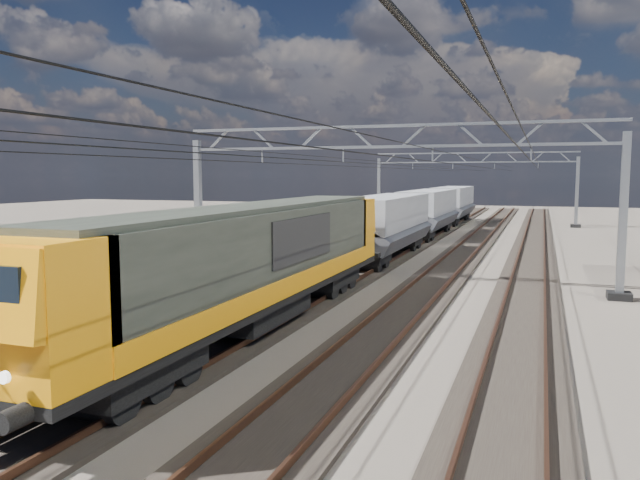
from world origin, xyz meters
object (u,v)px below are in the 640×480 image
(catenary_gantry_far, at_px, (473,185))
(hopper_wagon_lead, at_px, (386,221))
(catenary_gantry_mid, at_px, (386,198))
(locomotive, at_px, (253,258))
(hopper_wagon_mid, at_px, (429,209))
(hopper_wagon_third, at_px, (453,202))

(catenary_gantry_far, bearing_deg, hopper_wagon_lead, -94.13)
(catenary_gantry_mid, height_order, hopper_wagon_lead, catenary_gantry_mid)
(locomotive, height_order, hopper_wagon_mid, locomotive)
(catenary_gantry_far, bearing_deg, locomotive, -92.52)
(hopper_wagon_lead, xyz_separation_m, hopper_wagon_mid, (0.00, 14.20, 0.00))
(catenary_gantry_mid, distance_m, catenary_gantry_far, 36.00)
(locomotive, bearing_deg, hopper_wagon_third, 90.00)
(catenary_gantry_far, xyz_separation_m, hopper_wagon_third, (-2.00, 0.69, -1.67))
(locomotive, relative_size, hopper_wagon_third, 1.62)
(catenary_gantry_mid, relative_size, hopper_wagon_lead, 1.53)
(hopper_wagon_third, bearing_deg, catenary_gantry_far, -19.07)
(catenary_gantry_far, height_order, hopper_wagon_mid, catenary_gantry_far)
(catenary_gantry_mid, xyz_separation_m, locomotive, (-2.00, -9.40, -1.58))
(catenary_gantry_far, relative_size, hopper_wagon_lead, 1.53)
(catenary_gantry_far, bearing_deg, hopper_wagon_mid, -98.42)
(hopper_wagon_lead, distance_m, hopper_wagon_mid, 14.20)
(hopper_wagon_mid, bearing_deg, locomotive, -90.00)
(catenary_gantry_far, relative_size, hopper_wagon_mid, 1.53)
(locomotive, relative_size, hopper_wagon_mid, 1.62)
(catenary_gantry_mid, height_order, hopper_wagon_mid, catenary_gantry_mid)
(locomotive, distance_m, hopper_wagon_lead, 17.70)
(hopper_wagon_mid, distance_m, hopper_wagon_third, 14.20)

